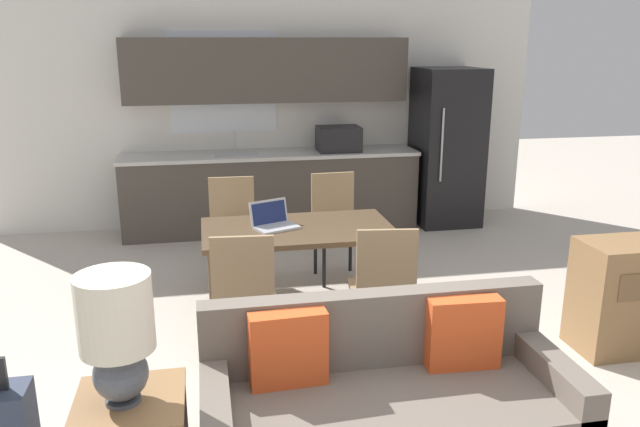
% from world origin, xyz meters
% --- Properties ---
extents(wall_back, '(6.40, 0.07, 2.70)m').
position_xyz_m(wall_back, '(-0.01, 4.63, 1.35)').
color(wall_back, silver).
rests_on(wall_back, ground_plane).
extents(kitchen_counter, '(3.34, 0.65, 2.15)m').
position_xyz_m(kitchen_counter, '(0.01, 4.33, 0.84)').
color(kitchen_counter, '#4C443D').
rests_on(kitchen_counter, ground_plane).
extents(refrigerator, '(0.71, 0.77, 1.82)m').
position_xyz_m(refrigerator, '(2.07, 4.21, 0.91)').
color(refrigerator, black).
rests_on(refrigerator, ground_plane).
extents(dining_table, '(1.47, 0.84, 0.73)m').
position_xyz_m(dining_table, '(-0.06, 1.92, 0.66)').
color(dining_table, brown).
rests_on(dining_table, ground_plane).
extents(couch, '(1.89, 0.80, 0.82)m').
position_xyz_m(couch, '(0.12, 0.11, 0.33)').
color(couch, '#3D2D1E').
rests_on(couch, ground_plane).
extents(table_lamp, '(0.34, 0.34, 0.62)m').
position_xyz_m(table_lamp, '(-1.17, 0.01, 0.88)').
color(table_lamp, '#4C515B').
rests_on(table_lamp, side_table).
extents(dining_chair_near_left, '(0.45, 0.45, 0.96)m').
position_xyz_m(dining_chair_near_left, '(-0.54, 1.17, 0.53)').
color(dining_chair_near_left, '#997A56').
rests_on(dining_chair_near_left, ground_plane).
extents(dining_chair_near_right, '(0.47, 0.47, 0.96)m').
position_xyz_m(dining_chair_near_right, '(0.40, 1.14, 0.53)').
color(dining_chair_near_right, '#997A56').
rests_on(dining_chair_near_right, ground_plane).
extents(dining_chair_far_right, '(0.44, 0.44, 0.96)m').
position_xyz_m(dining_chair_far_right, '(0.41, 2.69, 0.53)').
color(dining_chair_far_right, '#997A56').
rests_on(dining_chair_far_right, ground_plane).
extents(dining_chair_far_left, '(0.44, 0.44, 0.96)m').
position_xyz_m(dining_chair_far_left, '(-0.53, 2.68, 0.53)').
color(dining_chair_far_left, '#997A56').
rests_on(dining_chair_far_left, ground_plane).
extents(laptop, '(0.39, 0.36, 0.20)m').
position_xyz_m(laptop, '(-0.24, 1.97, 0.78)').
color(laptop, '#B7BABC').
rests_on(laptop, dining_table).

